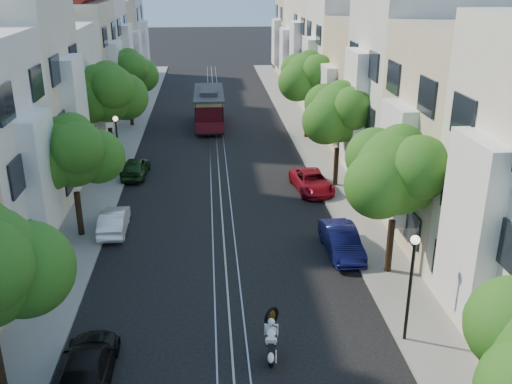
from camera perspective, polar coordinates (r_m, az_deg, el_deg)
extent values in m
plane|color=black|center=(42.81, -3.89, 4.08)|extent=(200.00, 200.00, 0.00)
cube|color=gray|center=(43.50, 5.73, 4.38)|extent=(2.50, 80.00, 0.12)
cube|color=gray|center=(43.31, -13.54, 3.81)|extent=(2.50, 80.00, 0.12)
cube|color=gray|center=(42.80, -4.62, 4.07)|extent=(0.06, 80.00, 0.02)
cube|color=gray|center=(42.81, -3.89, 4.09)|extent=(0.06, 80.00, 0.02)
cube|color=gray|center=(42.82, -3.15, 4.11)|extent=(0.06, 80.00, 0.02)
cube|color=tan|center=(42.81, -3.89, 4.08)|extent=(0.08, 80.00, 0.01)
cube|color=white|center=(20.66, 20.74, -3.06)|extent=(0.90, 3.04, 6.05)
cube|color=beige|center=(28.92, 21.18, 4.50)|extent=(7.00, 8.00, 10.00)
cube|color=white|center=(27.71, 13.86, 2.91)|extent=(0.90, 3.04, 5.50)
cube|color=silver|center=(35.83, 16.01, 9.81)|extent=(7.00, 8.00, 12.00)
cube|color=white|center=(34.88, 9.93, 8.39)|extent=(0.90, 3.04, 6.60)
cube|color=#C6B28C|center=(43.55, 12.20, 10.06)|extent=(7.00, 8.00, 9.00)
cube|color=white|center=(42.75, 7.18, 9.18)|extent=(0.90, 3.04, 4.95)
cube|color=white|center=(51.02, 9.70, 12.69)|extent=(7.00, 8.00, 10.50)
cube|color=white|center=(50.35, 5.36, 11.81)|extent=(0.90, 3.04, 5.78)
cube|color=beige|center=(58.67, 7.80, 14.38)|extent=(7.00, 8.00, 11.50)
cube|color=white|center=(58.09, 3.98, 13.54)|extent=(0.90, 3.04, 6.32)
cube|color=silver|center=(66.57, 6.26, 14.39)|extent=(7.00, 8.00, 9.50)
cube|color=white|center=(66.05, 2.90, 13.77)|extent=(0.90, 3.04, 5.23)
cube|color=beige|center=(74.36, 5.09, 15.34)|extent=(7.00, 8.00, 10.00)
cube|color=white|center=(73.90, 2.06, 14.75)|extent=(0.90, 3.04, 5.50)
cube|color=white|center=(27.40, -20.77, 1.73)|extent=(0.90, 3.04, 5.39)
cube|color=beige|center=(35.48, -23.83, 8.51)|extent=(7.00, 8.00, 11.76)
cube|color=white|center=(34.64, -17.61, 7.45)|extent=(0.90, 3.04, 6.47)
cube|color=silver|center=(43.25, -20.34, 9.02)|extent=(7.00, 8.00, 8.82)
cube|color=white|center=(42.55, -15.24, 8.44)|extent=(0.90, 3.04, 4.85)
cube|color=beige|center=(50.77, -18.21, 11.79)|extent=(7.00, 8.00, 10.29)
cube|color=white|center=(50.18, -13.80, 11.17)|extent=(0.90, 3.04, 5.66)
cube|color=silver|center=(58.45, -16.57, 13.58)|extent=(7.00, 8.00, 11.27)
cube|color=white|center=(57.94, -12.70, 12.97)|extent=(0.90, 3.04, 6.20)
cube|color=#C6B28C|center=(66.37, -15.17, 13.70)|extent=(7.00, 8.00, 9.31)
cube|color=white|center=(65.92, -11.78, 13.28)|extent=(0.90, 3.04, 5.12)
cube|color=white|center=(74.19, -14.16, 14.71)|extent=(7.00, 8.00, 9.80)
cube|color=white|center=(73.79, -11.10, 14.30)|extent=(0.90, 3.04, 5.39)
cylinder|color=black|center=(25.84, 13.23, -5.26)|extent=(0.30, 0.30, 2.45)
sphere|color=#1C5715|center=(24.52, 13.90, 2.01)|extent=(3.64, 3.64, 3.64)
sphere|color=#1C5715|center=(25.46, 15.83, 1.58)|extent=(2.91, 2.91, 2.91)
sphere|color=#1C5715|center=(23.71, 12.18, 0.71)|extent=(2.84, 2.84, 2.84)
sphere|color=#1C5715|center=(24.37, 14.24, 4.08)|extent=(2.18, 2.18, 2.18)
cylinder|color=black|center=(35.65, 8.00, 2.55)|extent=(0.30, 0.30, 2.38)
sphere|color=#1C5715|center=(34.73, 8.28, 7.82)|extent=(3.54, 3.54, 3.54)
sphere|color=#1C5715|center=(35.55, 9.82, 7.38)|extent=(2.83, 2.83, 2.83)
sphere|color=#1C5715|center=(33.93, 6.94, 7.04)|extent=(2.76, 2.76, 2.76)
sphere|color=#1C5715|center=(34.65, 8.49, 9.30)|extent=(2.12, 2.12, 2.12)
cylinder|color=black|center=(45.98, 5.06, 7.05)|extent=(0.30, 0.30, 2.52)
sphere|color=#1C5715|center=(45.23, 5.21, 11.42)|extent=(3.74, 3.74, 3.74)
sphere|color=#1C5715|center=(45.99, 6.46, 11.03)|extent=(3.00, 3.00, 3.00)
sphere|color=#1C5715|center=(44.45, 4.12, 10.89)|extent=(2.92, 2.92, 2.92)
sphere|color=#1C5715|center=(45.20, 5.36, 12.57)|extent=(2.25, 2.25, 2.25)
sphere|color=#1C5715|center=(18.32, -22.02, -7.15)|extent=(2.91, 2.91, 2.91)
cylinder|color=black|center=(29.95, -17.27, -2.07)|extent=(0.30, 0.30, 2.27)
sphere|color=#1C5715|center=(28.88, -17.96, 3.80)|extent=(3.38, 3.38, 3.38)
sphere|color=#1C5715|center=(29.23, -15.57, 3.45)|extent=(2.70, 2.70, 2.70)
sphere|color=#1C5715|center=(28.56, -20.03, 2.72)|extent=(2.64, 2.64, 2.64)
sphere|color=#1C5715|center=(28.71, -17.92, 5.58)|extent=(2.03, 2.03, 2.03)
cylinder|color=black|center=(40.07, -14.22, 4.39)|extent=(0.30, 0.30, 2.62)
sphere|color=#1C5715|center=(39.19, -14.71, 9.59)|extent=(3.90, 3.90, 3.90)
sphere|color=#1C5715|center=(39.59, -12.96, 9.26)|extent=(3.12, 3.12, 3.12)
sphere|color=#1C5715|center=(38.75, -16.23, 8.86)|extent=(3.04, 3.04, 3.04)
sphere|color=#1C5715|center=(39.11, -14.67, 10.92)|extent=(2.34, 2.34, 2.34)
cylinder|color=black|center=(50.63, -12.37, 7.88)|extent=(0.30, 0.30, 2.38)
sphere|color=#1C5715|center=(49.98, -12.68, 11.64)|extent=(3.54, 3.54, 3.54)
sphere|color=#1C5715|center=(50.40, -11.31, 11.35)|extent=(2.83, 2.83, 2.83)
sphere|color=#1C5715|center=(49.48, -13.86, 11.09)|extent=(2.76, 2.76, 2.76)
sphere|color=#1C5715|center=(49.93, -12.63, 12.68)|extent=(2.12, 2.12, 2.12)
cylinder|color=black|center=(21.06, 15.10, -9.53)|extent=(0.12, 0.12, 4.00)
sphere|color=#FFF2CC|center=(20.13, 15.65, -4.63)|extent=(0.32, 0.32, 0.32)
cylinder|color=black|center=(36.90, -13.62, 4.12)|extent=(0.12, 0.12, 4.00)
sphere|color=#FFF2CC|center=(36.38, -13.89, 7.13)|extent=(0.32, 0.32, 0.32)
torus|color=black|center=(20.33, 1.50, -16.12)|extent=(0.24, 0.77, 0.76)
torus|color=black|center=(20.71, 1.57, -12.34)|extent=(0.62, 0.61, 0.74)
ellipsoid|color=white|center=(20.34, 1.54, -13.97)|extent=(0.57, 1.07, 0.97)
ellipsoid|color=white|center=(20.02, 1.53, -14.09)|extent=(0.44, 0.61, 0.54)
cube|color=black|center=(19.88, 1.51, -15.36)|extent=(0.28, 0.52, 0.43)
cube|color=silver|center=(20.05, 1.53, -14.31)|extent=(0.40, 0.59, 0.23)
sphere|color=black|center=(20.28, 1.54, -13.63)|extent=(0.27, 0.27, 0.27)
cube|color=black|center=(49.83, -4.66, 7.07)|extent=(2.33, 7.96, 0.30)
cube|color=#4C0C16|center=(49.55, -4.70, 8.41)|extent=(2.41, 4.98, 2.38)
cube|color=beige|center=(49.36, -4.73, 9.42)|extent=(2.46, 5.03, 0.60)
cube|color=#2D2D30|center=(49.28, -4.75, 9.87)|extent=(2.52, 7.96, 0.18)
cube|color=#2D2D30|center=(49.23, -4.76, 10.15)|extent=(1.41, 4.48, 0.35)
imported|color=#0C0E3E|center=(27.44, 8.55, -4.85)|extent=(1.55, 4.11, 1.34)
imported|color=maroon|center=(34.98, 5.60, 1.05)|extent=(2.46, 4.49, 1.19)
imported|color=black|center=(20.27, -16.50, -16.22)|extent=(1.71, 4.17, 1.21)
imported|color=white|center=(30.27, -14.02, -2.82)|extent=(1.35, 3.71, 1.21)
imported|color=#173415|center=(38.05, -11.98, 2.44)|extent=(1.75, 3.85, 1.28)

